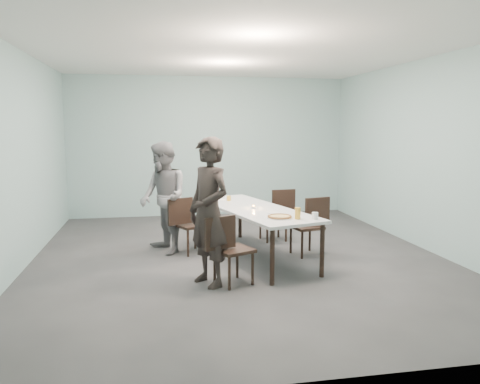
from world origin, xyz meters
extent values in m
plane|color=#333335|center=(0.00, 0.00, 0.00)|extent=(7.00, 7.00, 0.00)
cube|color=#90B4B5|center=(0.00, 3.50, 1.50)|extent=(6.00, 0.02, 3.00)
cube|color=#90B4B5|center=(0.00, -3.50, 1.50)|extent=(6.00, 0.02, 3.00)
cube|color=#90B4B5|center=(-3.00, 0.00, 1.50)|extent=(0.02, 7.00, 3.00)
cube|color=#90B4B5|center=(3.00, 0.00, 1.50)|extent=(0.02, 7.00, 3.00)
cube|color=white|center=(0.00, 0.00, 3.00)|extent=(6.00, 7.00, 0.02)
cube|color=white|center=(0.22, -0.03, 0.73)|extent=(1.55, 2.74, 0.04)
cylinder|color=black|center=(0.18, -1.31, 0.35)|extent=(0.06, 0.06, 0.71)
cylinder|color=black|center=(-0.46, 1.05, 0.35)|extent=(0.06, 0.06, 0.71)
cylinder|color=black|center=(0.89, -1.12, 0.35)|extent=(0.06, 0.06, 0.71)
cylinder|color=black|center=(0.25, 1.24, 0.35)|extent=(0.06, 0.06, 0.71)
cube|color=black|center=(-0.28, -1.17, 0.43)|extent=(0.55, 0.55, 0.04)
cube|color=black|center=(-0.45, -1.24, 0.67)|extent=(0.40, 0.20, 0.40)
cylinder|color=black|center=(-0.37, -1.39, 0.21)|extent=(0.04, 0.04, 0.41)
cylinder|color=black|center=(-0.50, -1.08, 0.21)|extent=(0.04, 0.04, 0.41)
cylinder|color=black|center=(-0.05, -1.25, 0.21)|extent=(0.04, 0.04, 0.41)
cylinder|color=black|center=(-0.19, -0.94, 0.21)|extent=(0.04, 0.04, 0.41)
cube|color=black|center=(-0.67, 0.38, 0.43)|extent=(0.57, 0.57, 0.04)
cube|color=black|center=(-0.84, 0.30, 0.67)|extent=(0.39, 0.23, 0.40)
cylinder|color=black|center=(-0.74, 0.16, 0.21)|extent=(0.04, 0.04, 0.41)
cylinder|color=black|center=(-0.90, 0.46, 0.21)|extent=(0.04, 0.04, 0.41)
cylinder|color=black|center=(-0.44, 0.31, 0.21)|extent=(0.04, 0.04, 0.41)
cylinder|color=black|center=(-0.59, 0.61, 0.21)|extent=(0.04, 0.04, 0.41)
cube|color=black|center=(1.03, -0.06, 0.43)|extent=(0.50, 0.50, 0.04)
cube|color=black|center=(1.22, -0.01, 0.67)|extent=(0.42, 0.13, 0.40)
cylinder|color=black|center=(1.16, 0.15, 0.21)|extent=(0.04, 0.04, 0.41)
cylinder|color=black|center=(1.24, -0.18, 0.21)|extent=(0.04, 0.04, 0.41)
cylinder|color=black|center=(0.83, 0.07, 0.21)|extent=(0.04, 0.04, 0.41)
cylinder|color=black|center=(0.91, -0.26, 0.21)|extent=(0.04, 0.04, 0.41)
cube|color=black|center=(0.77, 0.93, 0.43)|extent=(0.47, 0.47, 0.04)
cube|color=black|center=(0.96, 0.95, 0.67)|extent=(0.42, 0.09, 0.40)
cylinder|color=black|center=(0.92, 1.12, 0.21)|extent=(0.04, 0.04, 0.41)
cylinder|color=black|center=(0.96, 0.78, 0.21)|extent=(0.04, 0.04, 0.41)
cylinder|color=black|center=(0.58, 1.08, 0.21)|extent=(0.04, 0.04, 0.41)
cylinder|color=black|center=(0.63, 0.74, 0.21)|extent=(0.04, 0.04, 0.41)
imported|color=black|center=(-0.57, -1.13, 0.91)|extent=(0.70, 0.79, 1.82)
imported|color=gray|center=(-1.08, 0.47, 0.86)|extent=(0.91, 1.02, 1.72)
cylinder|color=white|center=(0.38, -0.88, 0.76)|extent=(0.34, 0.34, 0.01)
cylinder|color=#F1D089|center=(0.38, -0.88, 0.77)|extent=(0.30, 0.30, 0.01)
torus|color=brown|center=(0.38, -0.88, 0.77)|extent=(0.32, 0.32, 0.03)
cylinder|color=white|center=(0.39, -0.53, 0.76)|extent=(0.18, 0.18, 0.01)
cylinder|color=gold|center=(0.60, -0.98, 0.82)|extent=(0.08, 0.08, 0.15)
cylinder|color=silver|center=(0.81, -1.03, 0.80)|extent=(0.08, 0.08, 0.09)
cylinder|color=silver|center=(0.20, -0.12, 0.77)|extent=(0.06, 0.06, 0.03)
cylinder|color=orange|center=(0.20, -0.12, 0.79)|extent=(0.04, 0.04, 0.01)
cylinder|color=gold|center=(-0.04, 0.68, 0.79)|extent=(0.07, 0.07, 0.08)
cube|color=silver|center=(-0.25, 0.81, 0.75)|extent=(0.35, 0.29, 0.01)
camera|label=1|loc=(-1.23, -6.69, 1.94)|focal=35.00mm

